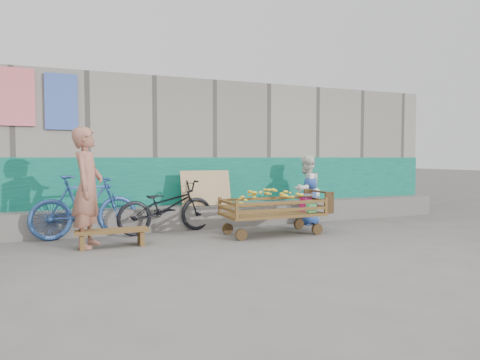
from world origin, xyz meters
name	(u,v)px	position (x,y,z in m)	size (l,w,h in m)	color
ground	(232,253)	(0.00, 0.00, 0.00)	(80.00, 80.00, 0.00)	#585450
building_wall	(170,155)	(0.00, 4.05, 1.47)	(12.00, 3.50, 3.00)	gray
banana_cart	(271,204)	(1.18, 1.12, 0.56)	(1.96, 0.89, 0.83)	brown
bench	(112,234)	(-1.60, 1.08, 0.20)	(1.11, 0.33, 0.28)	brown
vendor_man	(88,187)	(-1.94, 1.24, 0.93)	(0.68, 0.45, 1.87)	#A06451
woman	(306,190)	(2.46, 2.01, 0.72)	(0.70, 0.55, 1.44)	white
child	(310,201)	(2.46, 1.85, 0.50)	(0.49, 0.32, 1.00)	#294BA3
bicycle_dark	(166,207)	(-0.54, 2.01, 0.49)	(0.65, 1.86, 0.98)	black
bicycle_blue	(85,206)	(-1.95, 2.05, 0.55)	(0.52, 1.83, 1.10)	#2E549B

